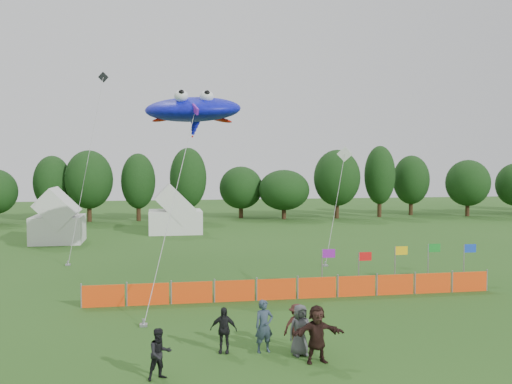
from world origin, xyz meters
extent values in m
plane|color=#234C16|center=(0.00, 0.00, 0.00)|extent=(160.00, 160.00, 0.00)
cylinder|color=#382314|center=(-15.73, 46.21, 1.19)|extent=(0.50, 0.50, 2.38)
ellipsoid|color=black|center=(-15.73, 46.21, 4.30)|extent=(4.09, 4.09, 5.35)
cylinder|color=#382314|center=(-11.75, 45.39, 1.29)|extent=(0.50, 0.50, 2.57)
ellipsoid|color=black|center=(-11.75, 45.39, 4.64)|extent=(5.20, 5.20, 5.79)
cylinder|color=#382314|center=(-6.44, 45.32, 1.23)|extent=(0.50, 0.50, 2.46)
ellipsoid|color=black|center=(-6.44, 45.32, 4.45)|extent=(3.78, 3.78, 5.55)
cylinder|color=#382314|center=(-0.99, 43.92, 1.33)|extent=(0.50, 0.50, 2.66)
ellipsoid|color=black|center=(-0.99, 43.92, 4.81)|extent=(4.05, 4.05, 5.99)
cylinder|color=#382314|center=(5.28, 46.53, 0.99)|extent=(0.50, 0.50, 1.98)
ellipsoid|color=black|center=(5.28, 46.53, 3.58)|extent=(5.06, 5.06, 4.46)
cylinder|color=#382314|center=(9.99, 44.56, 0.93)|extent=(0.50, 0.50, 1.86)
ellipsoid|color=black|center=(9.99, 44.56, 3.35)|extent=(5.86, 5.86, 4.18)
cylinder|color=#382314|center=(16.28, 44.38, 1.31)|extent=(0.50, 0.50, 2.62)
ellipsoid|color=black|center=(16.28, 44.38, 4.73)|extent=(5.41, 5.41, 5.89)
cylinder|color=#382314|center=(21.78, 44.99, 1.39)|extent=(0.50, 0.50, 2.78)
ellipsoid|color=black|center=(21.78, 44.99, 5.02)|extent=(3.67, 3.67, 6.26)
cylinder|color=#382314|center=(26.67, 46.88, 1.21)|extent=(0.50, 0.50, 2.42)
ellipsoid|color=black|center=(26.67, 46.88, 4.36)|extent=(4.46, 4.46, 5.44)
cylinder|color=#382314|center=(32.69, 44.13, 1.12)|extent=(0.50, 0.50, 2.24)
ellipsoid|color=black|center=(32.69, 44.13, 4.04)|extent=(5.26, 5.26, 5.03)
cube|color=silver|center=(-12.37, 28.92, 1.09)|extent=(3.97, 3.97, 2.18)
cube|color=white|center=(-2.76, 33.58, 1.05)|extent=(4.79, 3.83, 2.11)
cube|color=#FF460E|center=(-6.85, 6.98, 0.50)|extent=(1.90, 0.06, 1.00)
cube|color=#FF460E|center=(-4.85, 6.98, 0.50)|extent=(1.90, 0.06, 1.00)
cube|color=#FF460E|center=(-2.85, 6.98, 0.50)|extent=(1.90, 0.06, 1.00)
cube|color=#FF460E|center=(-0.85, 6.98, 0.50)|extent=(1.90, 0.06, 1.00)
cube|color=#FF460E|center=(1.15, 6.98, 0.50)|extent=(1.90, 0.06, 1.00)
cube|color=#FF460E|center=(3.15, 6.98, 0.50)|extent=(1.90, 0.06, 1.00)
cube|color=#FF460E|center=(5.15, 6.98, 0.50)|extent=(1.90, 0.06, 1.00)
cube|color=#FF460E|center=(7.15, 6.98, 0.50)|extent=(1.90, 0.06, 1.00)
cube|color=#FF460E|center=(9.15, 6.98, 0.50)|extent=(1.90, 0.06, 1.00)
cube|color=#FF460E|center=(11.15, 6.98, 0.50)|extent=(1.90, 0.06, 1.00)
cylinder|color=gray|center=(4.00, 8.98, 1.02)|extent=(0.06, 0.06, 2.04)
cube|color=purple|center=(4.35, 8.98, 1.81)|extent=(0.70, 0.02, 0.45)
cylinder|color=gray|center=(6.00, 8.99, 0.91)|extent=(0.06, 0.06, 1.82)
cube|color=red|center=(6.35, 8.99, 1.60)|extent=(0.70, 0.02, 0.45)
cylinder|color=gray|center=(8.00, 8.96, 1.04)|extent=(0.06, 0.06, 2.08)
cube|color=yellow|center=(8.35, 8.96, 1.86)|extent=(0.70, 0.02, 0.45)
cylinder|color=gray|center=(10.00, 9.19, 1.07)|extent=(0.06, 0.06, 2.14)
cube|color=#148C26|center=(10.35, 9.19, 1.91)|extent=(0.70, 0.02, 0.45)
cylinder|color=gray|center=(12.00, 9.02, 1.04)|extent=(0.06, 0.06, 2.09)
cube|color=blue|center=(12.35, 9.02, 1.86)|extent=(0.70, 0.02, 0.45)
imported|color=#2E3B4C|center=(-0.82, -0.29, 0.91)|extent=(0.73, 0.55, 1.82)
imported|color=black|center=(-4.37, -2.16, 0.78)|extent=(0.92, 0.83, 1.55)
imported|color=#3A1B17|center=(0.40, -0.04, 0.78)|extent=(1.11, 0.79, 1.56)
imported|color=black|center=(-2.20, -0.10, 0.79)|extent=(1.00, 0.61, 1.58)
imported|color=#434448|center=(0.33, -0.80, 0.87)|extent=(0.93, 0.70, 1.73)
imported|color=black|center=(0.69, -1.59, 0.94)|extent=(1.77, 0.62, 1.89)
ellipsoid|color=#1016E6|center=(-2.29, 14.62, 9.65)|extent=(6.97, 6.19, 2.01)
sphere|color=white|center=(-3.01, 13.37, 10.28)|extent=(0.81, 0.81, 0.81)
sphere|color=white|center=(-1.57, 13.37, 10.28)|extent=(0.81, 0.81, 0.81)
ellipsoid|color=#B91209|center=(-3.82, 14.81, 9.12)|extent=(1.69, 0.74, 0.26)
ellipsoid|color=#B91209|center=(-0.75, 14.81, 9.12)|extent=(1.69, 0.74, 0.26)
cube|color=purple|center=(-2.29, 12.41, 9.46)|extent=(0.37, 0.96, 0.70)
cylinder|color=#A5A5A5|center=(-3.63, 8.14, 4.68)|extent=(2.73, 9.19, 9.37)
cube|color=gray|center=(-4.98, 3.56, 0.05)|extent=(0.30, 0.30, 0.10)
cube|color=white|center=(8.57, 18.98, 7.11)|extent=(1.09, 0.31, 1.09)
cylinder|color=#A5A5A5|center=(7.29, 16.99, 3.55)|extent=(2.61, 4.02, 7.13)
cube|color=gray|center=(6.00, 15.00, 0.05)|extent=(0.30, 0.30, 0.10)
cube|color=black|center=(-8.10, 22.99, 12.61)|extent=(0.76, 0.23, 0.76)
cylinder|color=#A5A5A5|center=(-9.05, 20.50, 6.31)|extent=(1.93, 5.03, 12.62)
cube|color=gray|center=(-10.00, 18.00, 0.05)|extent=(0.30, 0.30, 0.10)
camera|label=1|loc=(-4.41, -19.27, 6.54)|focal=40.00mm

